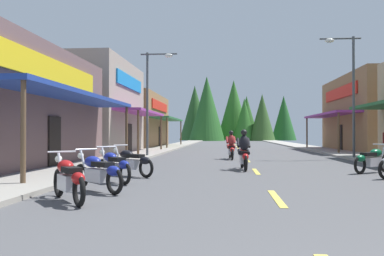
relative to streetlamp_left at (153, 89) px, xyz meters
The scene contains 16 objects.
ground 11.70m from the streetlamp_left, 60.20° to the left, with size 10.77×93.93×0.10m, color #4C4C4F.
sidewalk_left 10.39m from the streetlamp_left, 97.50° to the left, with size 2.63×93.93×0.12m, color gray.
sidewalk_right 15.93m from the streetlamp_left, 38.06° to the left, with size 2.63×93.93×0.12m, color #9E9991.
centerline_dashes 13.81m from the streetlamp_left, 65.63° to the left, with size 0.16×67.87×0.01m.
storefront_left_middle 8.04m from the streetlamp_left, 143.57° to the left, with size 9.60×10.19×6.49m.
storefront_left_far 19.14m from the streetlamp_left, 108.46° to the left, with size 8.83×13.09×5.41m.
streetlamp_left is the anchor object (origin of this frame).
streetlamp_right 10.98m from the streetlamp_left, ahead, with size 2.19×0.30×6.68m.
motorcycle_parked_right_5 13.59m from the streetlamp_left, 43.31° to the right, with size 1.74×1.41×1.04m.
motorcycle_parked_left_0 16.32m from the streetlamp_left, 86.08° to the right, with size 1.36×1.77×1.04m.
motorcycle_parked_left_1 14.87m from the streetlamp_left, 85.12° to the right, with size 1.69×1.46×1.04m.
motorcycle_parked_left_2 13.02m from the streetlamp_left, 85.00° to the right, with size 1.48×1.68×1.04m.
motorcycle_parked_left_3 11.43m from the streetlamp_left, 83.59° to the right, with size 1.80×1.32×1.04m.
rider_cruising_lead 10.11m from the streetlamp_left, 58.11° to the right, with size 0.60×2.14×1.57m.
rider_cruising_trailing 5.94m from the streetlamp_left, 18.94° to the right, with size 0.60×2.14×1.57m.
treeline_backdrop 57.00m from the streetlamp_left, 85.07° to the left, with size 23.47×12.00×12.22m.
Camera 1 is at (-1.09, -1.74, 1.43)m, focal length 38.64 mm.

